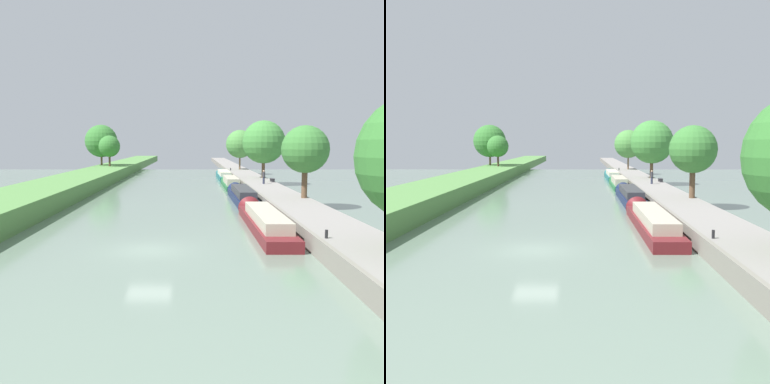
% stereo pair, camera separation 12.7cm
% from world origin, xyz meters
% --- Properties ---
extents(ground_plane, '(160.00, 160.00, 0.00)m').
position_xyz_m(ground_plane, '(0.00, 0.00, 0.00)').
color(ground_plane, slate).
extents(right_towpath, '(4.01, 260.00, 1.04)m').
position_xyz_m(right_towpath, '(11.16, 0.00, 0.52)').
color(right_towpath, gray).
rests_on(right_towpath, ground_plane).
extents(stone_quay, '(0.25, 260.00, 1.09)m').
position_xyz_m(stone_quay, '(9.03, 0.00, 0.55)').
color(stone_quay, gray).
rests_on(stone_quay, ground_plane).
extents(narrowboat_maroon, '(2.09, 15.81, 2.06)m').
position_xyz_m(narrowboat_maroon, '(7.47, 7.00, 0.58)').
color(narrowboat_maroon, maroon).
rests_on(narrowboat_maroon, ground_plane).
extents(narrowboat_navy, '(1.99, 14.58, 2.06)m').
position_xyz_m(narrowboat_navy, '(7.61, 22.63, 0.61)').
color(narrowboat_navy, '#141E42').
rests_on(narrowboat_navy, ground_plane).
extents(narrowboat_green, '(1.91, 12.90, 2.08)m').
position_xyz_m(narrowboat_green, '(7.65, 37.86, 0.58)').
color(narrowboat_green, '#1E6033').
rests_on(narrowboat_green, ground_plane).
extents(narrowboat_teal, '(1.96, 14.61, 1.98)m').
position_xyz_m(narrowboat_teal, '(7.73, 52.36, 0.59)').
color(narrowboat_teal, '#195B60').
rests_on(narrowboat_teal, ground_plane).
extents(tree_rightbank_midnear, '(4.30, 4.30, 6.55)m').
position_xyz_m(tree_rightbank_midnear, '(12.59, 16.21, 5.41)').
color(tree_rightbank_midnear, brown).
rests_on(tree_rightbank_midnear, right_towpath).
extents(tree_rightbank_midfar, '(6.08, 6.08, 8.14)m').
position_xyz_m(tree_rightbank_midfar, '(12.56, 40.29, 6.12)').
color(tree_rightbank_midfar, brown).
rests_on(tree_rightbank_midfar, right_towpath).
extents(tree_rightbank_far, '(5.26, 5.26, 7.40)m').
position_xyz_m(tree_rightbank_far, '(11.42, 61.86, 5.80)').
color(tree_rightbank_far, brown).
rests_on(tree_rightbank_far, right_towpath).
extents(tree_leftbank_downstream, '(6.24, 6.24, 7.78)m').
position_xyz_m(tree_leftbank_downstream, '(-15.11, 64.39, 6.37)').
color(tree_leftbank_downstream, brown).
rests_on(tree_leftbank_downstream, left_grassy_bank).
extents(tree_leftbank_upstream, '(3.94, 3.94, 5.66)m').
position_xyz_m(tree_leftbank_upstream, '(-12.71, 59.67, 5.39)').
color(tree_leftbank_upstream, '#4C3828').
rests_on(tree_leftbank_upstream, left_grassy_bank).
extents(person_walking, '(0.34, 0.34, 1.66)m').
position_xyz_m(person_walking, '(11.15, 30.68, 1.91)').
color(person_walking, '#282D42').
rests_on(person_walking, right_towpath).
extents(mooring_bollard_near, '(0.16, 0.16, 0.45)m').
position_xyz_m(mooring_bollard_near, '(9.45, -1.69, 1.27)').
color(mooring_bollard_near, black).
rests_on(mooring_bollard_near, right_towpath).
extents(mooring_bollard_far, '(0.16, 0.16, 0.45)m').
position_xyz_m(mooring_bollard_far, '(9.45, 58.65, 1.27)').
color(mooring_bollard_far, black).
rests_on(mooring_bollard_far, right_towpath).
extents(park_bench, '(0.44, 1.50, 0.47)m').
position_xyz_m(park_bench, '(12.71, 33.59, 1.39)').
color(park_bench, '#333338').
rests_on(park_bench, right_towpath).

